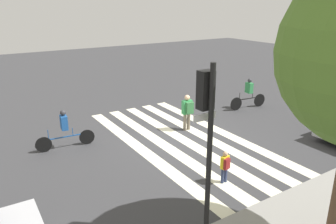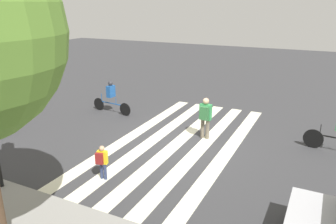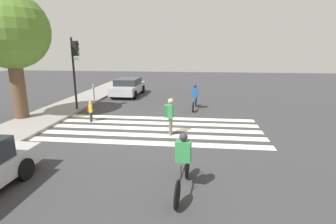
{
  "view_description": "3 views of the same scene",
  "coord_description": "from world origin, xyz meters",
  "px_view_note": "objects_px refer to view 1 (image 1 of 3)",
  "views": [
    {
      "loc": [
        7.33,
        10.27,
        5.46
      ],
      "look_at": [
        0.51,
        -0.4,
        1.21
      ],
      "focal_mm": 35.0,
      "sensor_mm": 36.0,
      "label": 1
    },
    {
      "loc": [
        -4.71,
        10.48,
        5.03
      ],
      "look_at": [
        0.63,
        -0.42,
        1.0
      ],
      "focal_mm": 35.0,
      "sensor_mm": 36.0,
      "label": 2
    },
    {
      "loc": [
        -11.74,
        -1.95,
        3.76
      ],
      "look_at": [
        -0.22,
        -0.67,
        0.89
      ],
      "focal_mm": 28.0,
      "sensor_mm": 36.0,
      "label": 3
    }
  ],
  "objects_px": {
    "cyclist_far_lane": "(249,93)",
    "pedestrian_adult_tall_backpack": "(188,110)",
    "cyclist_near_curb": "(64,128)",
    "pedestrian_adult_blue_shirt": "(225,165)",
    "traffic_light": "(207,121)"
  },
  "relations": [
    {
      "from": "pedestrian_adult_tall_backpack",
      "to": "cyclist_near_curb",
      "type": "height_order",
      "value": "pedestrian_adult_tall_backpack"
    },
    {
      "from": "cyclist_near_curb",
      "to": "cyclist_far_lane",
      "type": "relative_size",
      "value": 1.0
    },
    {
      "from": "pedestrian_adult_blue_shirt",
      "to": "cyclist_far_lane",
      "type": "bearing_deg",
      "value": 26.92
    },
    {
      "from": "pedestrian_adult_blue_shirt",
      "to": "pedestrian_adult_tall_backpack",
      "type": "bearing_deg",
      "value": 56.63
    },
    {
      "from": "cyclist_far_lane",
      "to": "cyclist_near_curb",
      "type": "bearing_deg",
      "value": 5.46
    },
    {
      "from": "pedestrian_adult_tall_backpack",
      "to": "pedestrian_adult_blue_shirt",
      "type": "height_order",
      "value": "pedestrian_adult_tall_backpack"
    },
    {
      "from": "cyclist_far_lane",
      "to": "pedestrian_adult_blue_shirt",
      "type": "bearing_deg",
      "value": 45.89
    },
    {
      "from": "pedestrian_adult_blue_shirt",
      "to": "cyclist_far_lane",
      "type": "distance_m",
      "value": 8.13
    },
    {
      "from": "pedestrian_adult_blue_shirt",
      "to": "cyclist_far_lane",
      "type": "height_order",
      "value": "cyclist_far_lane"
    },
    {
      "from": "traffic_light",
      "to": "pedestrian_adult_tall_backpack",
      "type": "xyz_separation_m",
      "value": [
        -3.84,
        -5.95,
        -2.07
      ]
    },
    {
      "from": "traffic_light",
      "to": "cyclist_far_lane",
      "type": "bearing_deg",
      "value": -141.3
    },
    {
      "from": "traffic_light",
      "to": "cyclist_near_curb",
      "type": "xyz_separation_m",
      "value": [
        1.29,
        -6.98,
        -2.17
      ]
    },
    {
      "from": "cyclist_far_lane",
      "to": "pedestrian_adult_tall_backpack",
      "type": "bearing_deg",
      "value": 16.8
    },
    {
      "from": "pedestrian_adult_tall_backpack",
      "to": "cyclist_near_curb",
      "type": "bearing_deg",
      "value": 172.63
    },
    {
      "from": "traffic_light",
      "to": "pedestrian_adult_tall_backpack",
      "type": "distance_m",
      "value": 7.38
    }
  ]
}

